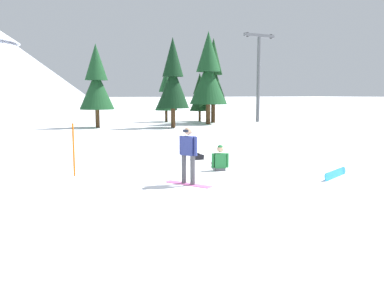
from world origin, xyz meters
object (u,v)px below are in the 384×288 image
(backpack_black, at_px, (198,157))
(trail_marker_pole, at_px, (74,150))
(snowboarder_foreground, at_px, (188,154))
(pine_tree_slender, at_px, (200,95))
(pine_tree_young, at_px, (96,82))
(ski_lift_tower, at_px, (259,71))
(pine_tree_short, at_px, (208,74))
(pine_tree_twin, at_px, (213,77))
(pine_tree_broad, at_px, (166,93))
(pine_tree_leaning, at_px, (173,79))
(loose_snowboard_near_left, at_px, (335,173))
(snowboarder_midground, at_px, (219,161))

(backpack_black, xyz_separation_m, trail_marker_pole, (-5.32, -1.15, 0.77))
(snowboarder_foreground, height_order, pine_tree_slender, pine_tree_slender)
(pine_tree_slender, relative_size, pine_tree_young, 0.71)
(backpack_black, relative_size, ski_lift_tower, 0.06)
(snowboarder_foreground, relative_size, trail_marker_pole, 0.99)
(ski_lift_tower, bearing_deg, backpack_black, -132.26)
(backpack_black, xyz_separation_m, pine_tree_short, (10.26, 17.40, 4.48))
(pine_tree_young, height_order, pine_tree_twin, pine_tree_twin)
(snowboarder_foreground, height_order, pine_tree_broad, pine_tree_broad)
(pine_tree_twin, bearing_deg, pine_tree_short, -132.56)
(pine_tree_twin, height_order, ski_lift_tower, ski_lift_tower)
(pine_tree_short, bearing_deg, pine_tree_young, 175.48)
(backpack_black, bearing_deg, pine_tree_short, 59.47)
(pine_tree_leaning, bearing_deg, pine_tree_twin, 32.12)
(pine_tree_twin, bearing_deg, loose_snowboard_near_left, -111.02)
(pine_tree_short, distance_m, pine_tree_twin, 2.16)
(loose_snowboard_near_left, xyz_separation_m, pine_tree_young, (-2.22, 23.51, 3.62))
(snowboarder_foreground, relative_size, pine_tree_broad, 0.34)
(pine_tree_young, relative_size, pine_tree_twin, 0.85)
(ski_lift_tower, bearing_deg, trail_marker_pole, -138.54)
(snowboarder_foreground, distance_m, pine_tree_twin, 27.27)
(loose_snowboard_near_left, bearing_deg, pine_tree_leaning, 80.77)
(trail_marker_pole, height_order, pine_tree_twin, pine_tree_twin)
(trail_marker_pole, height_order, pine_tree_leaning, pine_tree_leaning)
(pine_tree_broad, bearing_deg, ski_lift_tower, -26.11)
(loose_snowboard_near_left, distance_m, pine_tree_broad, 28.06)
(pine_tree_twin, bearing_deg, snowboarder_midground, -119.46)
(snowboarder_midground, distance_m, pine_tree_short, 22.85)
(trail_marker_pole, distance_m, pine_tree_short, 24.51)
(pine_tree_leaning, height_order, pine_tree_twin, pine_tree_twin)
(trail_marker_pole, relative_size, pine_tree_short, 0.21)
(snowboarder_foreground, xyz_separation_m, pine_tree_young, (2.62, 22.25, 2.81))
(snowboarder_midground, xyz_separation_m, pine_tree_broad, (8.38, 24.42, 2.55))
(pine_tree_short, bearing_deg, pine_tree_slender, 73.84)
(ski_lift_tower, bearing_deg, pine_tree_young, 179.21)
(snowboarder_midground, relative_size, loose_snowboard_near_left, 1.09)
(pine_tree_slender, xyz_separation_m, pine_tree_short, (-1.05, -3.63, 1.94))
(pine_tree_leaning, bearing_deg, pine_tree_slender, 46.10)
(pine_tree_slender, xyz_separation_m, ski_lift_tower, (5.02, -3.06, 2.44))
(backpack_black, height_order, pine_tree_short, pine_tree_short)
(pine_tree_short, distance_m, ski_lift_tower, 6.12)
(pine_tree_broad, bearing_deg, pine_tree_twin, -39.69)
(pine_tree_twin, xyz_separation_m, ski_lift_tower, (4.62, -1.01, 0.69))
(loose_snowboard_near_left, height_order, pine_tree_slender, pine_tree_slender)
(snowboarder_foreground, bearing_deg, backpack_black, 58.77)
(backpack_black, distance_m, pine_tree_broad, 23.62)
(pine_tree_leaning, height_order, ski_lift_tower, ski_lift_tower)
(pine_tree_broad, bearing_deg, pine_tree_slender, -17.08)
(loose_snowboard_near_left, height_order, trail_marker_pole, trail_marker_pole)
(trail_marker_pole, bearing_deg, snowboarder_midground, -13.90)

